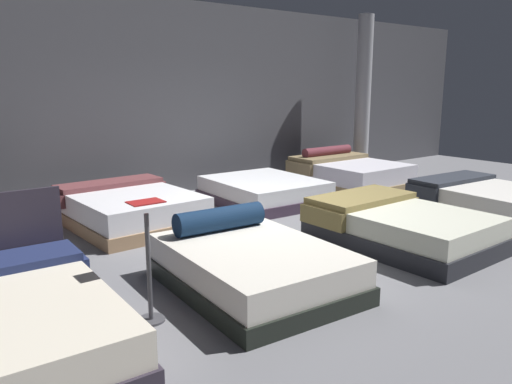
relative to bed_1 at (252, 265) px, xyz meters
name	(u,v)px	position (x,y,z in m)	size (l,w,h in m)	color
ground_plane	(268,238)	(1.17, 1.21, -0.24)	(18.00, 18.00, 0.02)	slate
showroom_back_wall	(152,99)	(1.17, 4.53, 1.52)	(18.00, 0.06, 3.50)	#47474C
bed_1	(252,265)	(0.00, 0.00, 0.00)	(1.58, 2.08, 0.69)	black
bed_2	(399,226)	(2.32, -0.03, 0.01)	(1.59, 2.18, 0.54)	black
bed_3	(487,201)	(4.58, 0.04, 0.01)	(1.71, 2.05, 0.53)	#50555E
bed_5	(130,208)	(-0.03, 2.90, 0.01)	(1.73, 2.08, 0.55)	#8E6E4F
bed_6	(264,191)	(2.38, 2.83, -0.03)	(1.71, 1.99, 0.42)	#342737
bed_7	(349,173)	(4.65, 2.96, 0.03)	(1.75, 2.05, 0.74)	#917750
price_sign	(149,276)	(-1.14, -0.07, 0.18)	(0.28, 0.24, 1.06)	#3F3F44
support_pillar	(363,96)	(5.96, 3.81, 1.52)	(0.34, 0.34, 3.50)	#99999E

